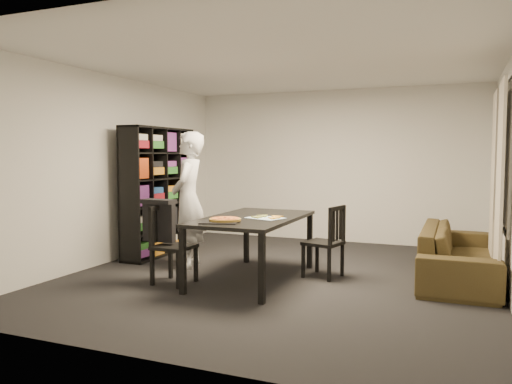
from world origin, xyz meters
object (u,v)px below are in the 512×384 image
at_px(chair_right, 329,237).
at_px(person, 188,200).
at_px(baking_tray, 219,222).
at_px(pepperoni_pizza, 225,219).
at_px(bookshelf, 159,191).
at_px(chair_left, 168,239).
at_px(dining_table, 253,222).
at_px(sofa, 459,253).

distance_m(chair_right, person, 1.92).
distance_m(baking_tray, pepperoni_pizza, 0.09).
relative_size(bookshelf, person, 1.05).
xyz_separation_m(chair_left, pepperoni_pizza, (0.75, -0.02, 0.27)).
relative_size(dining_table, chair_right, 2.07).
bearing_deg(chair_left, baking_tray, -94.50).
height_order(chair_right, baking_tray, chair_right).
relative_size(bookshelf, sofa, 0.87).
distance_m(dining_table, chair_left, 1.02).
height_order(chair_left, pepperoni_pizza, chair_left).
distance_m(dining_table, person, 1.12).
bearing_deg(pepperoni_pizza, chair_right, 45.52).
xyz_separation_m(dining_table, pepperoni_pizza, (-0.12, -0.52, 0.09)).
distance_m(bookshelf, baking_tray, 2.31).
relative_size(chair_left, baking_tray, 2.27).
xyz_separation_m(chair_right, person, (-1.88, -0.13, 0.40)).
distance_m(baking_tray, sofa, 2.92).
bearing_deg(pepperoni_pizza, person, 138.61).
height_order(chair_left, person, person).
bearing_deg(dining_table, chair_right, 28.14).
bearing_deg(baking_tray, chair_left, 172.19).
height_order(baking_tray, pepperoni_pizza, pepperoni_pizza).
xyz_separation_m(bookshelf, sofa, (4.19, 0.05, -0.63)).
bearing_deg(dining_table, sofa, 22.52).
bearing_deg(baking_tray, dining_table, 76.11).
bearing_deg(person, chair_left, -2.36).
bearing_deg(baking_tray, bookshelf, 139.52).
relative_size(chair_right, sofa, 0.41).
bearing_deg(chair_right, chair_left, -47.65).
relative_size(bookshelf, pepperoni_pizza, 5.43).
height_order(dining_table, baking_tray, baking_tray).
bearing_deg(chair_left, pepperoni_pizza, -88.00).
bearing_deg(pepperoni_pizza, baking_tray, -111.30).
height_order(person, sofa, person).
bearing_deg(chair_left, bookshelf, 39.74).
distance_m(bookshelf, person, 1.03).
height_order(chair_right, pepperoni_pizza, chair_right).
xyz_separation_m(chair_left, person, (-0.18, 0.81, 0.38)).
height_order(bookshelf, pepperoni_pizza, bookshelf).
bearing_deg(chair_left, dining_table, -56.80).
height_order(chair_left, chair_right, chair_left).
height_order(dining_table, person, person).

